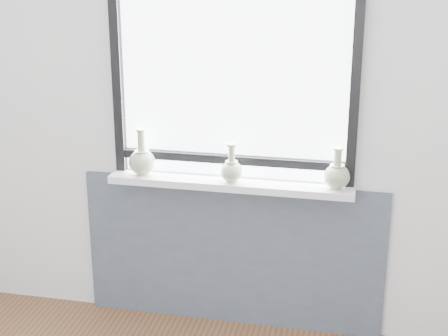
% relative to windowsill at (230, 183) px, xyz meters
% --- Properties ---
extents(back_wall, '(3.60, 0.02, 2.60)m').
position_rel_windowsill_xyz_m(back_wall, '(0.00, 0.10, 0.42)').
color(back_wall, silver).
rests_on(back_wall, ground).
extents(apron_panel, '(1.70, 0.03, 0.86)m').
position_rel_windowsill_xyz_m(apron_panel, '(0.00, 0.07, -0.45)').
color(apron_panel, '#465263').
rests_on(apron_panel, ground).
extents(windowsill, '(1.32, 0.18, 0.04)m').
position_rel_windowsill_xyz_m(windowsill, '(0.00, 0.00, 0.00)').
color(windowsill, silver).
rests_on(windowsill, apron_panel).
extents(window, '(1.30, 0.06, 1.05)m').
position_rel_windowsill_xyz_m(window, '(0.00, 0.06, 0.56)').
color(window, black).
rests_on(window, windowsill).
extents(vase_a, '(0.15, 0.15, 0.25)m').
position_rel_windowsill_xyz_m(vase_a, '(-0.49, -0.01, 0.10)').
color(vase_a, '#99AA85').
rests_on(vase_a, windowsill).
extents(vase_b, '(0.12, 0.12, 0.21)m').
position_rel_windowsill_xyz_m(vase_b, '(0.01, -0.02, 0.09)').
color(vase_b, '#99AA85').
rests_on(vase_b, windowsill).
extents(vase_c, '(0.14, 0.14, 0.22)m').
position_rel_windowsill_xyz_m(vase_c, '(0.56, -0.01, 0.09)').
color(vase_c, '#99AA85').
rests_on(vase_c, windowsill).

